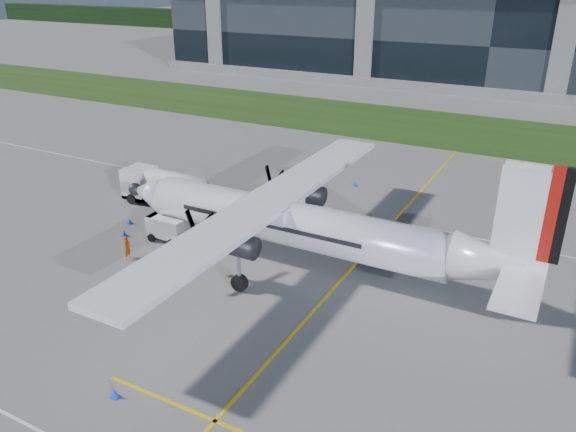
{
  "coord_description": "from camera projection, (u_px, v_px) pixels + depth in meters",
  "views": [
    {
      "loc": [
        14.64,
        -20.95,
        17.87
      ],
      "look_at": [
        -1.0,
        8.1,
        3.45
      ],
      "focal_mm": 35.0,
      "sensor_mm": 36.0,
      "label": 1
    }
  ],
  "objects": [
    {
      "name": "ground",
      "position": [
        431.0,
        146.0,
        62.69
      ],
      "size": [
        400.0,
        400.0,
        0.0
      ],
      "primitive_type": "plane",
      "color": "slate",
      "rests_on": "ground"
    },
    {
      "name": "grass_strip",
      "position": [
        448.0,
        129.0,
        69.14
      ],
      "size": [
        400.0,
        18.0,
        0.04
      ],
      "primitive_type": "cube",
      "color": "#1F3C10",
      "rests_on": "ground"
    },
    {
      "name": "terminal_building",
      "position": [
        501.0,
        40.0,
        91.96
      ],
      "size": [
        120.0,
        20.0,
        15.0
      ],
      "primitive_type": "cube",
      "color": "black",
      "rests_on": "ground"
    },
    {
      "name": "tree_line",
      "position": [
        538.0,
        35.0,
        142.18
      ],
      "size": [
        400.0,
        6.0,
        6.0
      ],
      "primitive_type": "cube",
      "color": "black",
      "rests_on": "ground"
    },
    {
      "name": "yellow_taxiway_centerline",
      "position": [
        355.0,
        265.0,
        37.18
      ],
      "size": [
        0.2,
        70.0,
        0.01
      ],
      "primitive_type": "cube",
      "color": "yellow",
      "rests_on": "ground"
    },
    {
      "name": "turboprop_aircraft",
      "position": [
        307.0,
        202.0,
        35.25
      ],
      "size": [
        29.31,
        30.39,
        9.12
      ],
      "primitive_type": null,
      "color": "white",
      "rests_on": "ground"
    },
    {
      "name": "fuel_tanker_truck",
      "position": [
        160.0,
        187.0,
        46.37
      ],
      "size": [
        8.04,
        2.61,
        3.01
      ],
      "primitive_type": null,
      "color": "silver",
      "rests_on": "ground"
    },
    {
      "name": "baggage_tug",
      "position": [
        168.0,
        228.0,
        40.32
      ],
      "size": [
        3.04,
        1.82,
        1.82
      ],
      "primitive_type": null,
      "color": "silver",
      "rests_on": "ground"
    },
    {
      "name": "ground_crew_person",
      "position": [
        127.0,
        246.0,
        37.64
      ],
      "size": [
        0.71,
        0.87,
        1.89
      ],
      "primitive_type": "imported",
      "rotation": [
        0.0,
        0.0,
        1.79
      ],
      "color": "#F25907",
      "rests_on": "ground"
    },
    {
      "name": "safety_cone_stbdwing",
      "position": [
        355.0,
        184.0,
        50.73
      ],
      "size": [
        0.36,
        0.36,
        0.5
      ],
      "primitive_type": "cone",
      "color": "#0E43F2",
      "rests_on": "ground"
    },
    {
      "name": "safety_cone_nose_port",
      "position": [
        124.0,
        233.0,
        41.15
      ],
      "size": [
        0.36,
        0.36,
        0.5
      ],
      "primitive_type": "cone",
      "color": "#0E43F2",
      "rests_on": "ground"
    },
    {
      "name": "safety_cone_portwing",
      "position": [
        114.0,
        393.0,
        25.55
      ],
      "size": [
        0.36,
        0.36,
        0.5
      ],
      "primitive_type": "cone",
      "color": "#0E43F2",
      "rests_on": "ground"
    },
    {
      "name": "safety_cone_nose_stbd",
      "position": [
        162.0,
        220.0,
        43.29
      ],
      "size": [
        0.36,
        0.36,
        0.5
      ],
      "primitive_type": "cone",
      "color": "#0E43F2",
      "rests_on": "ground"
    },
    {
      "name": "safety_cone_fwd",
      "position": [
        130.0,
        221.0,
        43.19
      ],
      "size": [
        0.36,
        0.36,
        0.5
      ],
      "primitive_type": "cone",
      "color": "#0E43F2",
      "rests_on": "ground"
    }
  ]
}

